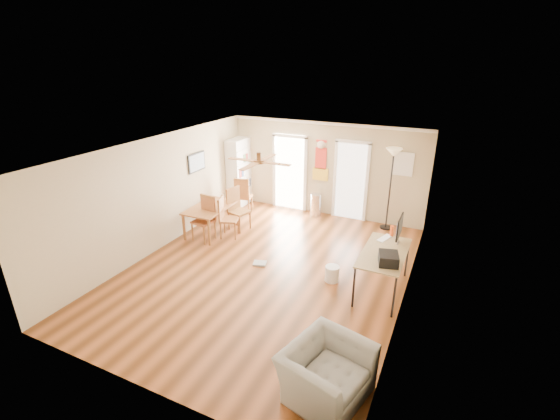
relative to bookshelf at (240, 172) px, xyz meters
The scene contains 29 objects.
floor 4.16m from the bookshelf, 51.16° to the right, with size 7.00×7.00×0.00m, color brown.
ceiling 4.34m from the bookshelf, 51.16° to the right, with size 5.50×7.00×0.00m, color silver, non-canonical shape.
wall_back 2.57m from the bookshelf, ahead, with size 5.50×0.04×2.60m, color beige, non-canonical shape.
wall_front 7.11m from the bookshelf, 69.15° to the right, with size 5.50×0.04×2.60m, color beige, non-canonical shape.
wall_left 3.16m from the bookshelf, 94.01° to the right, with size 0.04×7.00×2.60m, color beige, non-canonical shape.
wall_right 6.15m from the bookshelf, 30.76° to the right, with size 0.04×7.00×2.60m, color beige, non-canonical shape.
crown_molding 4.33m from the bookshelf, 51.16° to the right, with size 5.50×7.00×0.08m, color white, non-canonical shape.
kitchen_doorway 1.52m from the bookshelf, 13.04° to the left, with size 0.90×0.10×2.10m, color white, non-canonical shape.
bathroom_doorway 3.30m from the bookshelf, ahead, with size 0.80×0.10×2.10m, color white, non-canonical shape.
wall_decal 2.49m from the bookshelf, ahead, with size 0.46×0.03×1.10m, color red.
ac_grille 4.64m from the bookshelf, ahead, with size 0.50×0.04×0.60m, color white.
framed_poster 1.89m from the bookshelf, 96.39° to the right, with size 0.04×0.66×0.48m, color black.
ceiling_fan 4.50m from the bookshelf, 53.69° to the right, with size 1.24×1.24×0.20m, color #593819, non-canonical shape.
bookshelf is the anchor object (origin of this frame).
dining_table 2.21m from the bookshelf, 79.66° to the right, with size 0.85×1.41×0.70m, color #9F6633, non-canonical shape.
dining_chair_right_a 1.92m from the bookshelf, 60.01° to the right, with size 0.45×0.45×1.09m, color #905D2E, non-canonical shape.
dining_chair_right_b 2.34m from the bookshelf, 66.06° to the right, with size 0.42×0.42×1.02m, color brown, non-canonical shape.
dining_chair_near 2.60m from the bookshelf, 79.70° to the right, with size 0.45×0.45×1.09m, color #A46235, non-canonical shape.
dining_chair_far 0.82m from the bookshelf, 50.50° to the right, with size 0.43×0.43×1.04m, color #AC7437, non-canonical shape.
trash_can 2.50m from the bookshelf, ahead, with size 0.30×0.30×0.65m, color silver.
torchiere_lamp 4.37m from the bookshelf, ahead, with size 0.40×0.40×2.13m, color black, non-canonical shape.
computer_desk 5.67m from the bookshelf, 30.83° to the right, with size 0.78×1.56×0.84m, color tan, non-canonical shape.
imac 5.55m from the bookshelf, 25.67° to the right, with size 0.08×0.59×0.55m, color black, non-canonical shape.
keyboard 5.27m from the bookshelf, 26.07° to the right, with size 0.13×0.41×0.02m, color white.
printer 5.98m from the bookshelf, 33.56° to the right, with size 0.33×0.38×0.20m, color black.
orange_bottle 5.29m from the bookshelf, 23.96° to the right, with size 0.08×0.08×0.23m, color #F95216.
wastebasket_a 4.96m from the bookshelf, 37.37° to the right, with size 0.28×0.28×0.33m, color white.
floor_cloth 3.89m from the bookshelf, 53.02° to the right, with size 0.28×0.22×0.04m, color gray.
armchair 7.37m from the bookshelf, 50.42° to the right, with size 1.11×0.97×0.72m, color gray.
Camera 1 is at (3.26, -6.29, 4.23)m, focal length 24.67 mm.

